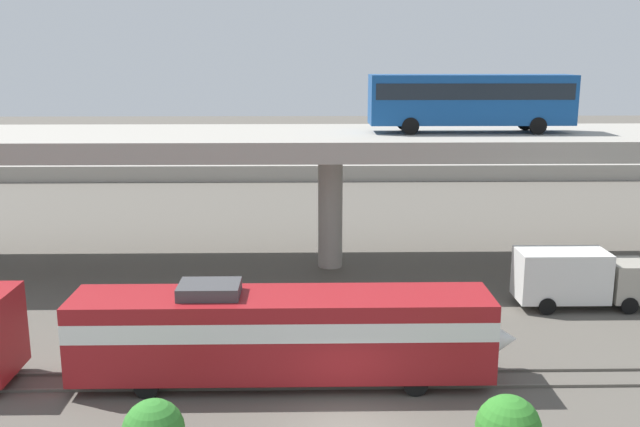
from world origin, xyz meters
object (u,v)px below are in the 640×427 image
Objects in this scene: train_locomotive at (303,330)px; parked_car_4 at (163,155)px; parked_car_2 at (276,154)px; parked_car_3 at (71,155)px; service_truck_west at (578,277)px; parked_car_1 at (349,150)px; transit_bus_on_overpass at (471,98)px; parked_car_0 at (516,150)px.

train_locomotive is 4.31× the size of parked_car_4.
parked_car_3 is at bearing 1.51° from parked_car_2.
service_truck_west is 44.85m from parked_car_1.
transit_bus_on_overpass reaches higher than parked_car_2.
parked_car_1 and parked_car_4 have the same top height.
transit_bus_on_overpass is 1.76× the size of service_truck_west.
parked_car_4 is (-25.02, 33.06, -7.99)m from transit_bus_on_overpass.
parked_car_1 is (4.92, 52.30, 0.25)m from train_locomotive.
parked_car_1 is at bearing -173.81° from parked_car_3.
parked_car_1 is 29.98m from parked_car_3.
parked_car_0 is 18.75m from parked_car_1.
parked_car_1 is 8.47m from parked_car_2.
parked_car_1 is at bearing 97.83° from transit_bus_on_overpass.
service_truck_west is 56.43m from parked_car_3.
train_locomotive is 1.48× the size of transit_bus_on_overpass.
parked_car_1 is at bearing 84.63° from train_locomotive.
parked_car_4 is at bearing 178.57° from parked_car_3.
parked_car_3 is (-48.56, -3.09, 0.00)m from parked_car_0.
transit_bus_on_overpass is at bearing -52.88° from parked_car_4.
parked_car_0 is (9.41, 43.72, 0.81)m from service_truck_west.
parked_car_2 is 21.77m from parked_car_3.
train_locomotive is at bearing -72.84° from parked_car_4.
parked_car_3 is (-39.15, 40.63, 0.81)m from service_truck_west.
parked_car_3 is at bearing 136.28° from transit_bus_on_overpass.
parked_car_0 reaches higher than service_truck_west.
parked_car_2 is 0.93× the size of parked_car_3.
parked_car_0 is 38.89m from parked_car_4.
parked_car_1 reaches higher than service_truck_west.
transit_bus_on_overpass is 37.74m from parked_car_1.
train_locomotive is at bearing -114.41° from parked_car_0.
service_truck_west is at bearing 133.94° from parked_car_3.
transit_bus_on_overpass reaches higher than parked_car_0.
service_truck_west is at bearing -54.00° from parked_car_4.
parked_car_4 reaches higher than service_truck_west.
parked_car_0 is at bearing 65.59° from train_locomotive.
parked_car_0 is 1.00× the size of parked_car_1.
parked_car_1 is (-18.75, 0.15, 0.00)m from parked_car_0.
service_truck_west is 49.92m from parked_car_4.
parked_car_4 is at bearing -170.13° from parked_car_1.
transit_bus_on_overpass reaches higher than parked_car_4.
parked_car_1 is (-9.34, 43.86, 0.81)m from service_truck_west.
parked_car_4 is at bearing 107.16° from train_locomotive.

